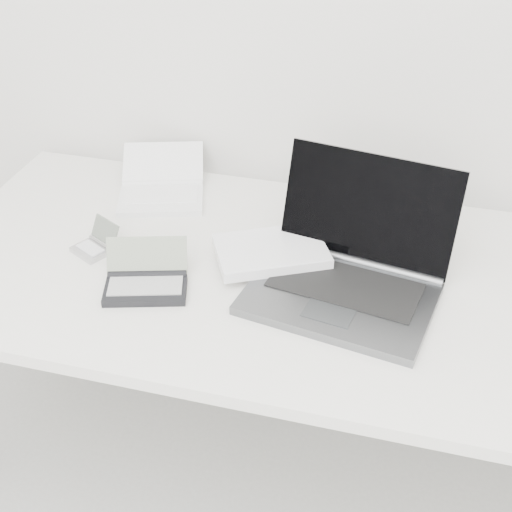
% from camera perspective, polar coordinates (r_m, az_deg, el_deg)
% --- Properties ---
extents(desk, '(1.60, 0.80, 0.73)m').
position_cam_1_polar(desk, '(1.63, 1.38, -2.44)').
color(desk, white).
rests_on(desk, ground).
extents(laptop_large, '(0.55, 0.40, 0.26)m').
position_cam_1_polar(laptop_large, '(1.55, 5.84, -0.86)').
color(laptop_large, '#595B5E').
rests_on(laptop_large, desk).
extents(netbook_open_white, '(0.29, 0.32, 0.08)m').
position_cam_1_polar(netbook_open_white, '(1.90, -7.56, 5.36)').
color(netbook_open_white, white).
rests_on(netbook_open_white, desk).
extents(pda_silver, '(0.12, 0.12, 0.06)m').
position_cam_1_polar(pda_silver, '(1.71, -12.74, 0.84)').
color(pda_silver, '#BABABF').
rests_on(pda_silver, desk).
extents(palmtop_charcoal, '(0.21, 0.19, 0.09)m').
position_cam_1_polar(palmtop_charcoal, '(1.56, -8.80, -2.00)').
color(palmtop_charcoal, black).
rests_on(palmtop_charcoal, desk).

